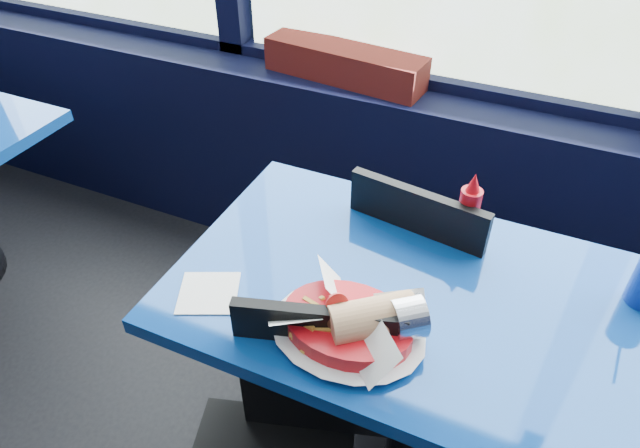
{
  "coord_description": "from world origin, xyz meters",
  "views": [
    {
      "loc": [
        0.44,
        1.07,
        1.7
      ],
      "look_at": [
        0.03,
        1.98,
        0.89
      ],
      "focal_mm": 32.0,
      "sensor_mm": 36.0,
      "label": 1
    }
  ],
  "objects_px": {
    "near_table": "(423,347)",
    "planter_box": "(345,64)",
    "ketchup_bottle": "(468,211)",
    "chair_near_front": "(288,442)",
    "chair_near_back": "(412,270)",
    "food_basket": "(351,323)"
  },
  "relations": [
    {
      "from": "near_table",
      "to": "planter_box",
      "type": "distance_m",
      "value": 1.09
    },
    {
      "from": "planter_box",
      "to": "ketchup_bottle",
      "type": "distance_m",
      "value": 0.88
    },
    {
      "from": "planter_box",
      "to": "ketchup_bottle",
      "type": "xyz_separation_m",
      "value": [
        0.6,
        -0.65,
        -0.02
      ]
    },
    {
      "from": "chair_near_front",
      "to": "planter_box",
      "type": "relative_size",
      "value": 1.42
    },
    {
      "from": "chair_near_back",
      "to": "planter_box",
      "type": "height_order",
      "value": "planter_box"
    },
    {
      "from": "chair_near_front",
      "to": "food_basket",
      "type": "bearing_deg",
      "value": 41.58
    },
    {
      "from": "near_table",
      "to": "chair_near_back",
      "type": "distance_m",
      "value": 0.35
    },
    {
      "from": "chair_near_front",
      "to": "chair_near_back",
      "type": "distance_m",
      "value": 0.66
    },
    {
      "from": "planter_box",
      "to": "ketchup_bottle",
      "type": "relative_size",
      "value": 2.98
    },
    {
      "from": "food_basket",
      "to": "chair_near_front",
      "type": "bearing_deg",
      "value": -135.2
    },
    {
      "from": "chair_near_front",
      "to": "food_basket",
      "type": "relative_size",
      "value": 2.49
    },
    {
      "from": "chair_near_front",
      "to": "ketchup_bottle",
      "type": "height_order",
      "value": "ketchup_bottle"
    },
    {
      "from": "chair_near_front",
      "to": "food_basket",
      "type": "distance_m",
      "value": 0.35
    },
    {
      "from": "near_table",
      "to": "ketchup_bottle",
      "type": "height_order",
      "value": "ketchup_bottle"
    },
    {
      "from": "chair_near_back",
      "to": "ketchup_bottle",
      "type": "relative_size",
      "value": 4.37
    },
    {
      "from": "planter_box",
      "to": "food_basket",
      "type": "height_order",
      "value": "planter_box"
    },
    {
      "from": "ketchup_bottle",
      "to": "planter_box",
      "type": "bearing_deg",
      "value": 132.72
    },
    {
      "from": "chair_near_back",
      "to": "ketchup_bottle",
      "type": "xyz_separation_m",
      "value": [
        0.14,
        -0.1,
        0.34
      ]
    },
    {
      "from": "ketchup_bottle",
      "to": "chair_near_front",
      "type": "bearing_deg",
      "value": -112.58
    },
    {
      "from": "chair_near_back",
      "to": "planter_box",
      "type": "bearing_deg",
      "value": -41.79
    },
    {
      "from": "near_table",
      "to": "ketchup_bottle",
      "type": "bearing_deg",
      "value": 86.35
    },
    {
      "from": "chair_near_back",
      "to": "food_basket",
      "type": "xyz_separation_m",
      "value": [
        -0.0,
        -0.51,
        0.29
      ]
    }
  ]
}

